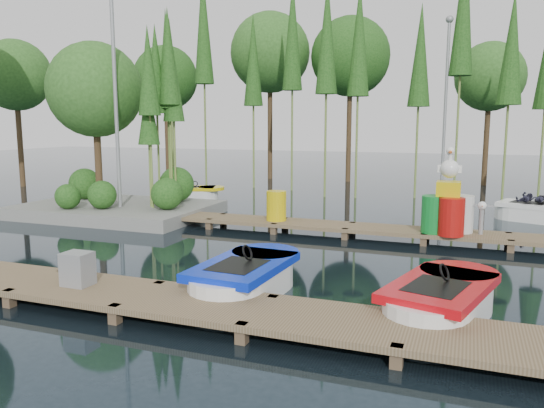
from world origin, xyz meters
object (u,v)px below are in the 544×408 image
(boat_red, at_px, (441,302))
(boat_yellow_far, at_px, (193,193))
(island, at_px, (111,120))
(boat_blue, at_px, (245,279))
(drum_cluster, at_px, (449,208))
(utility_cabinet, at_px, (78,269))
(yellow_barrel, at_px, (276,206))

(boat_red, bearing_deg, boat_yellow_far, 149.87)
(island, height_order, boat_blue, island)
(boat_red, relative_size, drum_cluster, 1.41)
(boat_blue, relative_size, boat_yellow_far, 1.13)
(utility_cabinet, bearing_deg, drum_cluster, 49.58)
(boat_red, relative_size, boat_yellow_far, 1.17)
(utility_cabinet, bearing_deg, boat_yellow_far, 109.94)
(yellow_barrel, bearing_deg, utility_cabinet, -99.01)
(island, height_order, utility_cabinet, island)
(island, relative_size, boat_yellow_far, 2.55)
(yellow_barrel, bearing_deg, boat_blue, -75.57)
(boat_red, xyz_separation_m, yellow_barrel, (-4.85, 5.64, 0.45))
(boat_blue, relative_size, drum_cluster, 1.36)
(utility_cabinet, bearing_deg, boat_blue, 28.49)
(drum_cluster, bearing_deg, boat_blue, -120.95)
(utility_cabinet, xyz_separation_m, yellow_barrel, (1.11, 7.00, 0.14))
(utility_cabinet, height_order, drum_cluster, drum_cluster)
(yellow_barrel, bearing_deg, boat_red, -49.35)
(yellow_barrel, bearing_deg, drum_cluster, -1.93)
(boat_blue, height_order, boat_red, boat_blue)
(utility_cabinet, bearing_deg, boat_red, 12.83)
(boat_yellow_far, distance_m, drum_cluster, 11.29)
(boat_blue, height_order, utility_cabinet, boat_blue)
(island, xyz_separation_m, yellow_barrel, (6.18, -0.79, -2.46))
(boat_yellow_far, height_order, yellow_barrel, yellow_barrel)
(island, bearing_deg, drum_cluster, -4.98)
(boat_red, relative_size, yellow_barrel, 3.62)
(boat_red, distance_m, drum_cluster, 5.53)
(boat_red, bearing_deg, boat_blue, -165.05)
(boat_red, distance_m, yellow_barrel, 7.45)
(boat_red, relative_size, utility_cabinet, 5.35)
(boat_blue, distance_m, utility_cabinet, 2.92)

